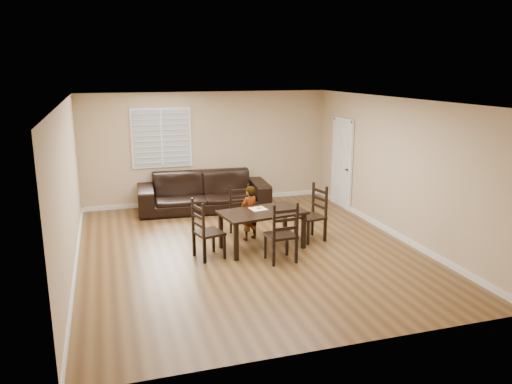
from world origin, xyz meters
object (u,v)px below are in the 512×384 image
dining_table (262,216)px  chair_near (241,212)px  sofa (204,192)px  donut (259,207)px  chair_far (284,236)px  chair_left (202,233)px  chair_right (316,215)px  child (249,213)px

dining_table → chair_near: chair_near is taller
dining_table → sofa: bearing=90.9°
donut → dining_table: bearing=-87.0°
dining_table → donut: donut is taller
chair_far → chair_left: size_ratio=1.01×
chair_right → sofa: bearing=-159.9°
chair_right → donut: chair_right is taller
dining_table → donut: size_ratio=15.21×
chair_near → chair_right: chair_right is taller
chair_left → chair_far: bearing=-130.8°
chair_left → donut: size_ratio=9.85×
chair_left → child: size_ratio=0.99×
chair_near → chair_left: chair_left is taller
chair_far → chair_right: bearing=-139.1°
chair_far → chair_left: (-1.27, 0.61, -0.00)m
chair_left → sofa: (0.63, 3.05, -0.04)m
dining_table → child: (-0.09, 0.54, -0.09)m
chair_left → donut: chair_left is taller
dining_table → chair_far: 0.83m
chair_near → donut: 0.85m
donut → sofa: 2.74m
chair_near → chair_right: bearing=-33.7°
chair_near → sofa: size_ratio=0.33×
chair_left → chair_right: size_ratio=0.98×
donut → sofa: (-0.51, 2.68, -0.30)m
chair_far → chair_right: 1.45m
dining_table → child: 0.56m
chair_far → child: bearing=-84.6°
dining_table → chair_near: size_ratio=1.66×
dining_table → chair_left: size_ratio=1.54×
chair_right → donut: size_ratio=10.04×
chair_right → sofa: chair_right is taller
chair_far → chair_right: chair_right is taller
child → sofa: 2.35m
chair_right → child: (-1.25, 0.34, 0.04)m
dining_table → sofa: sofa is taller
chair_near → sofa: chair_near is taller
child → chair_left: bearing=10.9°
chair_far → chair_left: chair_far is taller
child → dining_table: bearing=75.2°
chair_near → sofa: bearing=97.8°
chair_far → sofa: 3.72m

